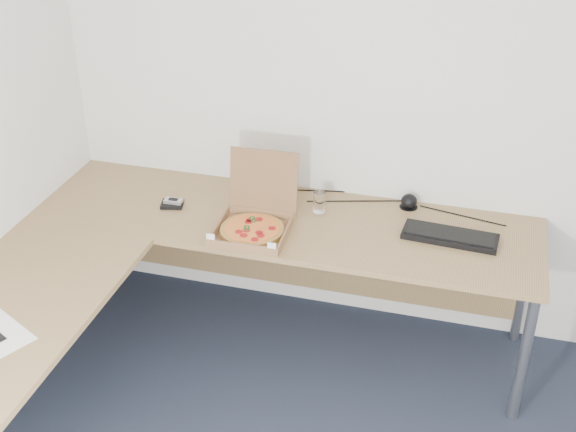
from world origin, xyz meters
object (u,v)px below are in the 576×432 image
(keyboard, at_px, (450,236))
(wallet, at_px, (172,204))
(desk, at_px, (192,260))
(drinking_glass, at_px, (319,202))
(pizza_box, at_px, (253,225))

(keyboard, xyz_separation_m, wallet, (-1.39, -0.05, -0.00))
(desk, height_order, drinking_glass, drinking_glass)
(pizza_box, bearing_deg, keyboard, 9.40)
(pizza_box, xyz_separation_m, keyboard, (0.91, 0.19, -0.03))
(drinking_glass, distance_m, keyboard, 0.67)
(desk, height_order, keyboard, keyboard)
(desk, bearing_deg, wallet, 123.41)
(pizza_box, relative_size, keyboard, 0.89)
(drinking_glass, relative_size, wallet, 0.97)
(keyboard, height_order, wallet, keyboard)
(desk, relative_size, drinking_glass, 23.36)
(desk, distance_m, keyboard, 1.22)
(keyboard, distance_m, wallet, 1.39)
(wallet, bearing_deg, desk, -70.19)
(keyboard, bearing_deg, wallet, -173.82)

